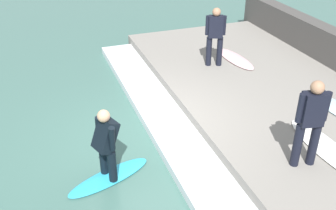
{
  "coord_description": "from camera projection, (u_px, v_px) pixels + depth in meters",
  "views": [
    {
      "loc": [
        -1.9,
        -6.65,
        4.73
      ],
      "look_at": [
        0.5,
        0.0,
        0.7
      ],
      "focal_mm": 42.0,
      "sensor_mm": 36.0,
      "label": 1
    }
  ],
  "objects": [
    {
      "name": "surfer_waiting_near",
      "position": [
        311.0,
        120.0,
        6.48
      ],
      "size": [
        0.54,
        0.3,
        1.62
      ],
      "color": "black",
      "rests_on": "concrete_ledge"
    },
    {
      "name": "surfer_waiting_far",
      "position": [
        215.0,
        34.0,
        10.22
      ],
      "size": [
        0.51,
        0.35,
        1.57
      ],
      "color": "black",
      "rests_on": "concrete_ledge"
    },
    {
      "name": "concrete_ledge",
      "position": [
        277.0,
        104.0,
        9.19
      ],
      "size": [
        4.4,
        10.49,
        0.4
      ],
      "primitive_type": "cube",
      "color": "gray",
      "rests_on": "ground_plane"
    },
    {
      "name": "surfboard_riding",
      "position": [
        109.0,
        177.0,
        7.18
      ],
      "size": [
        1.72,
        1.01,
        0.06
      ],
      "color": "#2DADD1",
      "rests_on": "ground_plane"
    },
    {
      "name": "surfer_riding",
      "position": [
        106.0,
        141.0,
        6.78
      ],
      "size": [
        0.52,
        0.59,
        1.39
      ],
      "color": "black",
      "rests_on": "surfboard_riding"
    },
    {
      "name": "ground_plane",
      "position": [
        146.0,
        138.0,
        8.34
      ],
      "size": [
        28.0,
        28.0,
        0.0
      ],
      "primitive_type": "plane",
      "color": "#426B60"
    },
    {
      "name": "surfboard_waiting_far",
      "position": [
        235.0,
        59.0,
        10.97
      ],
      "size": [
        0.62,
        1.69,
        0.06
      ],
      "color": "beige",
      "rests_on": "concrete_ledge"
    },
    {
      "name": "surfboard_waiting_near",
      "position": [
        326.0,
        147.0,
        7.31
      ],
      "size": [
        0.63,
        2.07,
        0.06
      ],
      "color": "white",
      "rests_on": "concrete_ledge"
    },
    {
      "name": "wave_foam_crest",
      "position": [
        170.0,
        129.0,
        8.45
      ],
      "size": [
        0.94,
        9.97,
        0.19
      ],
      "primitive_type": "cube",
      "color": "silver",
      "rests_on": "ground_plane"
    }
  ]
}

